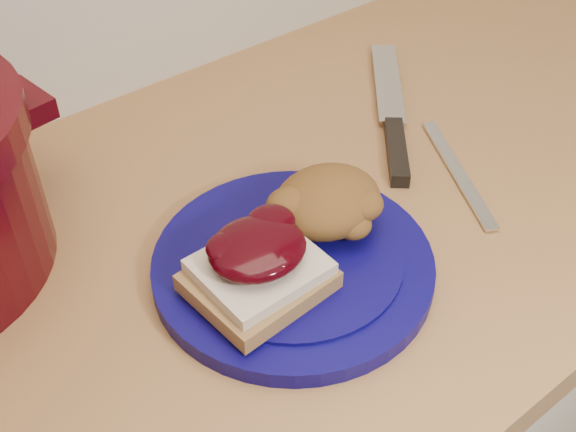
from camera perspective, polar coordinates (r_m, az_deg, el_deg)
plate at (r=0.67m, az=0.39°, el=-3.90°), size 0.27×0.27×0.02m
sandwich at (r=0.62m, az=-2.37°, el=-3.94°), size 0.12×0.10×0.05m
stuffing_mound at (r=0.68m, az=3.13°, el=1.18°), size 0.11×0.10×0.05m
chef_knife at (r=0.84m, az=8.37°, el=6.69°), size 0.21×0.24×0.02m
butter_knife at (r=0.80m, az=13.26°, el=3.43°), size 0.10×0.17×0.00m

